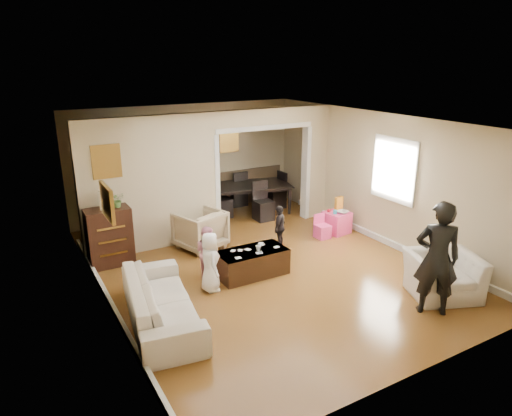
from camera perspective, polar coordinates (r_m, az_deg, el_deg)
floor at (r=8.40m, az=0.68°, el=-7.19°), size 7.00×7.00×0.00m
partition_left at (r=9.00m, az=-12.79°, el=2.91°), size 2.75×0.18×2.60m
partition_right at (r=10.72m, az=7.27°, el=5.65°), size 0.55×0.18×2.60m
partition_header at (r=9.77m, az=0.94°, el=11.27°), size 2.22×0.18×0.35m
window_pane at (r=9.24m, az=16.83°, el=4.58°), size 0.03×0.95×1.10m
framed_art_partition at (r=8.58m, az=-18.11°, el=5.51°), size 0.45×0.03×0.55m
framed_art_sofa_wall at (r=6.31m, az=-18.02°, el=0.68°), size 0.03×0.55×0.40m
framed_art_alcove at (r=11.30m, az=-3.38°, el=8.47°), size 0.45×0.03×0.55m
sofa at (r=6.75m, az=-11.69°, el=-11.28°), size 1.19×2.31×0.64m
armchair_back at (r=9.09m, az=-6.96°, el=-2.67°), size 1.04×1.06×0.77m
armchair_front at (r=7.88m, az=22.22°, el=-7.73°), size 1.30×1.23×0.67m
dresser at (r=8.67m, az=-17.75°, el=-3.45°), size 0.78×0.44×1.07m
table_lamp at (r=8.44m, az=-18.22°, el=1.06°), size 0.22×0.22×0.36m
potted_plant at (r=8.49m, az=-16.87°, el=0.98°), size 0.24×0.21×0.27m
coffee_table at (r=7.99m, az=-0.52°, el=-6.80°), size 1.20×0.60×0.45m
coffee_cup at (r=7.89m, az=0.29°, el=-5.01°), size 0.09×0.09×0.09m
play_table at (r=10.02m, az=9.98°, el=-1.77°), size 0.54×0.54×0.46m
cereal_box at (r=10.04m, az=10.27°, el=0.56°), size 0.21×0.10×0.30m
cyan_cup at (r=9.83m, az=9.80°, el=-0.48°), size 0.08×0.08×0.08m
toy_block at (r=9.95m, az=9.09°, el=-0.31°), size 0.10×0.09×0.05m
play_bowl at (r=9.88m, az=10.73°, el=-0.51°), size 0.27×0.27×0.06m
dining_table at (r=11.15m, az=-0.77°, el=1.19°), size 2.16×1.55×0.69m
adult_person at (r=7.10m, az=21.58°, el=-5.85°), size 0.75×0.72×1.73m
child_kneel_a at (r=7.41m, az=-5.72°, el=-6.69°), size 0.39×0.53×0.99m
child_kneel_b at (r=7.86m, az=-6.08°, el=-5.48°), size 0.48×0.54×0.92m
child_toddler at (r=9.00m, az=2.97°, el=-2.39°), size 0.54×0.50×0.88m
craft_papers at (r=7.92m, az=-0.34°, el=-5.23°), size 0.90×0.46×0.00m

